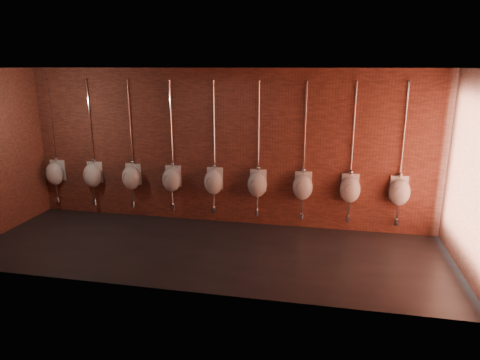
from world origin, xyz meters
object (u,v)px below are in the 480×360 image
object	(u,v)px
urinal_4	(214,181)
urinal_8	(399,191)
urinal_2	(131,177)
urinal_5	(257,184)
urinal_1	(92,175)
urinal_3	(172,179)
urinal_6	(303,186)
urinal_7	(350,189)
urinal_0	(55,173)

from	to	relation	value
urinal_4	urinal_8	size ratio (longest dim) A/B	1.00
urinal_2	urinal_5	distance (m)	2.75
urinal_1	urinal_3	distance (m)	1.84
urinal_2	urinal_6	world-z (taller)	same
urinal_3	urinal_2	bearing A→B (deg)	180.00
urinal_1	urinal_7	size ratio (longest dim) A/B	1.00
urinal_3	urinal_6	size ratio (longest dim) A/B	1.00
urinal_2	urinal_8	xyz separation A→B (m)	(5.51, 0.00, 0.00)
urinal_2	urinal_3	xyz separation A→B (m)	(0.92, 0.00, 0.00)
urinal_4	urinal_5	size ratio (longest dim) A/B	1.00
urinal_0	urinal_2	bearing A→B (deg)	0.00
urinal_7	urinal_1	bearing A→B (deg)	180.00
urinal_1	urinal_2	size ratio (longest dim) A/B	1.00
urinal_0	urinal_8	world-z (taller)	same
urinal_5	urinal_6	xyz separation A→B (m)	(0.92, 0.00, 0.00)
urinal_6	urinal_7	distance (m)	0.92
urinal_4	urinal_5	xyz separation A→B (m)	(0.92, 0.00, 0.00)
urinal_0	urinal_2	size ratio (longest dim) A/B	1.00
urinal_0	urinal_4	world-z (taller)	same
urinal_0	urinal_5	xyz separation A→B (m)	(4.59, 0.00, 0.00)
urinal_1	urinal_2	world-z (taller)	same
urinal_8	urinal_1	bearing A→B (deg)	180.00
urinal_5	urinal_6	bearing A→B (deg)	0.00
urinal_0	urinal_7	world-z (taller)	same
urinal_1	urinal_3	bearing A→B (deg)	0.00
urinal_3	urinal_6	distance (m)	2.75
urinal_7	urinal_2	bearing A→B (deg)	180.00
urinal_1	urinal_6	distance (m)	4.59
urinal_2	urinal_4	distance (m)	1.84
urinal_3	urinal_5	world-z (taller)	same
urinal_1	urinal_2	bearing A→B (deg)	0.00
urinal_5	urinal_7	distance (m)	1.84
urinal_0	urinal_1	bearing A→B (deg)	0.00
urinal_3	urinal_7	world-z (taller)	same
urinal_7	urinal_8	xyz separation A→B (m)	(0.92, 0.00, 0.00)
urinal_0	urinal_3	xyz separation A→B (m)	(2.75, 0.00, 0.00)
urinal_1	urinal_5	xyz separation A→B (m)	(3.67, 0.00, 0.00)
urinal_4	urinal_8	distance (m)	3.67
urinal_6	urinal_8	bearing A→B (deg)	0.00
urinal_1	urinal_5	distance (m)	3.67
urinal_4	urinal_8	world-z (taller)	same
urinal_3	urinal_1	bearing A→B (deg)	180.00
urinal_6	urinal_2	bearing A→B (deg)	180.00
urinal_2	urinal_8	size ratio (longest dim) A/B	1.00
urinal_2	urinal_3	size ratio (longest dim) A/B	1.00
urinal_5	urinal_6	world-z (taller)	same
urinal_3	urinal_4	size ratio (longest dim) A/B	1.00
urinal_1	urinal_3	xyz separation A→B (m)	(1.84, 0.00, 0.00)
urinal_5	urinal_7	xyz separation A→B (m)	(1.84, 0.00, 0.00)
urinal_1	urinal_2	distance (m)	0.92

